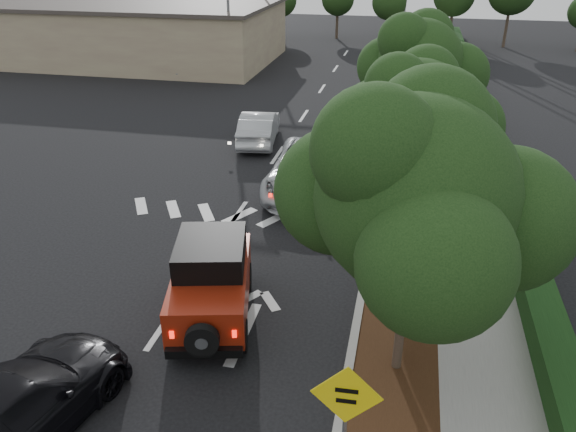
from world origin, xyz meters
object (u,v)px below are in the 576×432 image
(red_jeep, at_px, (212,278))
(speed_hump_sign, at_px, (346,409))
(black_suv_oncoming, at_px, (11,411))
(silver_suv_ahead, at_px, (309,169))

(red_jeep, height_order, speed_hump_sign, speed_hump_sign)
(black_suv_oncoming, relative_size, speed_hump_sign, 2.06)
(silver_suv_ahead, height_order, speed_hump_sign, speed_hump_sign)
(speed_hump_sign, bearing_deg, black_suv_oncoming, -179.02)
(red_jeep, height_order, black_suv_oncoming, red_jeep)
(speed_hump_sign, bearing_deg, silver_suv_ahead, 100.35)
(silver_suv_ahead, bearing_deg, black_suv_oncoming, -105.62)
(red_jeep, bearing_deg, silver_suv_ahead, 69.84)
(silver_suv_ahead, height_order, black_suv_oncoming, silver_suv_ahead)
(red_jeep, bearing_deg, speed_hump_sign, -61.59)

